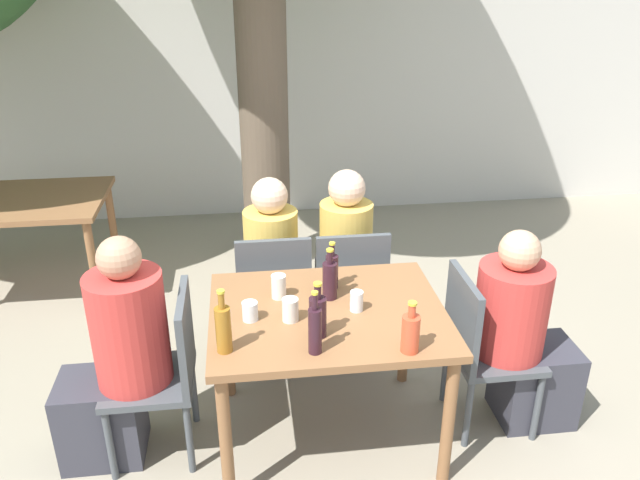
# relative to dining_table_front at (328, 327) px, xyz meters

# --- Properties ---
(ground_plane) EXTENTS (30.00, 30.00, 0.00)m
(ground_plane) POSITION_rel_dining_table_front_xyz_m (0.00, 0.00, -0.68)
(ground_plane) COLOR gray
(cafe_building_wall) EXTENTS (10.00, 0.08, 2.80)m
(cafe_building_wall) POSITION_rel_dining_table_front_xyz_m (0.00, 3.34, 0.72)
(cafe_building_wall) COLOR beige
(cafe_building_wall) RESTS_ON ground_plane
(dining_table_front) EXTENTS (1.17, 0.94, 0.77)m
(dining_table_front) POSITION_rel_dining_table_front_xyz_m (0.00, 0.00, 0.00)
(dining_table_front) COLOR brown
(dining_table_front) RESTS_ON ground_plane
(dining_table_back) EXTENTS (1.24, 0.90, 0.77)m
(dining_table_back) POSITION_rel_dining_table_front_xyz_m (-2.03, 1.84, 0.00)
(dining_table_back) COLOR brown
(dining_table_back) RESTS_ON ground_plane
(patio_chair_0) EXTENTS (0.44, 0.44, 0.91)m
(patio_chair_0) POSITION_rel_dining_table_front_xyz_m (-0.82, 0.00, -0.16)
(patio_chair_0) COLOR #474C51
(patio_chair_0) RESTS_ON ground_plane
(patio_chair_1) EXTENTS (0.44, 0.44, 0.91)m
(patio_chair_1) POSITION_rel_dining_table_front_xyz_m (0.82, 0.00, -0.16)
(patio_chair_1) COLOR #474C51
(patio_chair_1) RESTS_ON ground_plane
(patio_chair_2) EXTENTS (0.44, 0.44, 0.91)m
(patio_chair_2) POSITION_rel_dining_table_front_xyz_m (-0.23, 0.70, -0.16)
(patio_chair_2) COLOR #474C51
(patio_chair_2) RESTS_ON ground_plane
(patio_chair_3) EXTENTS (0.44, 0.44, 0.91)m
(patio_chair_3) POSITION_rel_dining_table_front_xyz_m (0.23, 0.70, -0.16)
(patio_chair_3) COLOR #474C51
(patio_chair_3) RESTS_ON ground_plane
(person_seated_0) EXTENTS (0.58, 0.37, 1.23)m
(person_seated_0) POSITION_rel_dining_table_front_xyz_m (-1.05, -0.00, -0.12)
(person_seated_0) COLOR #383842
(person_seated_0) RESTS_ON ground_plane
(person_seated_1) EXTENTS (0.59, 0.38, 1.15)m
(person_seated_1) POSITION_rel_dining_table_front_xyz_m (1.05, -0.00, -0.16)
(person_seated_1) COLOR #383842
(person_seated_1) RESTS_ON ground_plane
(person_seated_2) EXTENTS (0.33, 0.57, 1.19)m
(person_seated_2) POSITION_rel_dining_table_front_xyz_m (-0.23, 0.94, -0.15)
(person_seated_2) COLOR #383842
(person_seated_2) RESTS_ON ground_plane
(person_seated_3) EXTENTS (0.33, 0.56, 1.22)m
(person_seated_3) POSITION_rel_dining_table_front_xyz_m (0.23, 0.94, -0.13)
(person_seated_3) COLOR #383842
(person_seated_3) RESTS_ON ground_plane
(amber_bottle_0) EXTENTS (0.07, 0.07, 0.31)m
(amber_bottle_0) POSITION_rel_dining_table_front_xyz_m (-0.50, -0.28, 0.21)
(amber_bottle_0) COLOR #9E661E
(amber_bottle_0) RESTS_ON dining_table_front
(wine_bottle_1) EXTENTS (0.07, 0.07, 0.26)m
(wine_bottle_1) POSITION_rel_dining_table_front_xyz_m (0.05, 0.23, 0.20)
(wine_bottle_1) COLOR #331923
(wine_bottle_1) RESTS_ON dining_table_front
(wine_bottle_2) EXTENTS (0.08, 0.08, 0.28)m
(wine_bottle_2) POSITION_rel_dining_table_front_xyz_m (0.03, 0.13, 0.20)
(wine_bottle_2) COLOR #331923
(wine_bottle_2) RESTS_ON dining_table_front
(soda_bottle_3) EXTENTS (0.08, 0.08, 0.25)m
(soda_bottle_3) POSITION_rel_dining_table_front_xyz_m (0.31, -0.39, 0.19)
(soda_bottle_3) COLOR #DB4C2D
(soda_bottle_3) RESTS_ON dining_table_front
(wine_bottle_4) EXTENTS (0.06, 0.06, 0.31)m
(wine_bottle_4) POSITION_rel_dining_table_front_xyz_m (-0.11, -0.35, 0.21)
(wine_bottle_4) COLOR #331923
(wine_bottle_4) RESTS_ON dining_table_front
(wine_bottle_5) EXTENTS (0.08, 0.08, 0.28)m
(wine_bottle_5) POSITION_rel_dining_table_front_xyz_m (-0.08, -0.22, 0.20)
(wine_bottle_5) COLOR #331923
(wine_bottle_5) RESTS_ON dining_table_front
(drinking_glass_0) EXTENTS (0.07, 0.07, 0.10)m
(drinking_glass_0) POSITION_rel_dining_table_front_xyz_m (0.14, -0.01, 0.15)
(drinking_glass_0) COLOR white
(drinking_glass_0) RESTS_ON dining_table_front
(drinking_glass_1) EXTENTS (0.08, 0.08, 0.12)m
(drinking_glass_1) POSITION_rel_dining_table_front_xyz_m (-0.19, -0.06, 0.15)
(drinking_glass_1) COLOR silver
(drinking_glass_1) RESTS_ON dining_table_front
(drinking_glass_2) EXTENTS (0.08, 0.08, 0.13)m
(drinking_glass_2) POSITION_rel_dining_table_front_xyz_m (-0.23, 0.16, 0.16)
(drinking_glass_2) COLOR silver
(drinking_glass_2) RESTS_ON dining_table_front
(drinking_glass_3) EXTENTS (0.08, 0.08, 0.09)m
(drinking_glass_3) POSITION_rel_dining_table_front_xyz_m (-0.38, -0.04, 0.14)
(drinking_glass_3) COLOR white
(drinking_glass_3) RESTS_ON dining_table_front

